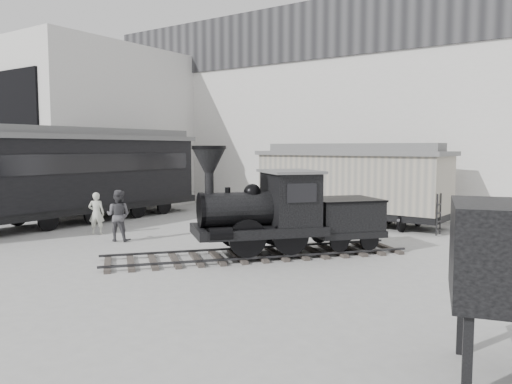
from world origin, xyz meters
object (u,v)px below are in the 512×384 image
Objects in this scene: locomotive at (280,216)px; passenger_coach at (65,175)px; visitor_a at (96,213)px; boxcar at (350,182)px; visitor_b at (118,215)px.

passenger_coach is at bearing -141.07° from locomotive.
locomotive reaches higher than visitor_a.
visitor_a is at bearing -126.05° from boxcar.
boxcar reaches higher than locomotive.
locomotive is 8.11m from visitor_a.
visitor_b is at bearing 127.77° from visitor_a.
locomotive is 6.36m from visitor_b.
boxcar is 0.60× the size of passenger_coach.
visitor_a is at bearing -15.51° from passenger_coach.
passenger_coach reaches higher than locomotive.
visitor_a is (3.44, -1.05, -1.38)m from passenger_coach.
boxcar is at bearing -168.21° from visitor_a.
locomotive is 0.58× the size of passenger_coach.
passenger_coach reaches higher than boxcar.
visitor_a is (-8.05, -0.81, -0.42)m from locomotive.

